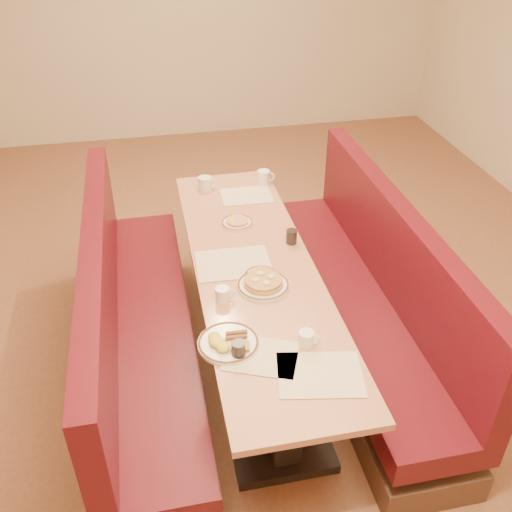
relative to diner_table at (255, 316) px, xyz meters
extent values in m
plane|color=#9E6647|center=(0.00, 0.00, -0.37)|extent=(8.00, 8.00, 0.00)
cube|color=beige|center=(0.00, 4.00, 1.03)|extent=(6.00, 0.04, 2.80)
cube|color=black|center=(0.00, 0.00, -0.34)|extent=(0.55, 1.88, 0.06)
cube|color=black|center=(0.00, 0.00, -0.02)|extent=(0.15, 1.75, 0.71)
cube|color=tan|center=(0.00, 0.00, 0.36)|extent=(0.70, 2.50, 0.04)
cube|color=#4C3326|center=(-0.68, 0.00, -0.27)|extent=(0.55, 2.50, 0.20)
cube|color=#4E0D16|center=(-0.68, 0.00, 0.00)|extent=(0.55, 2.50, 0.16)
cube|color=#4E0D16|center=(-0.89, 0.00, 0.38)|extent=(0.12, 2.50, 0.60)
cube|color=#4C3326|center=(0.68, 0.00, -0.27)|extent=(0.55, 2.50, 0.20)
cube|color=#4E0D16|center=(0.68, 0.00, 0.00)|extent=(0.55, 2.50, 0.16)
cube|color=#4E0D16|center=(0.89, 0.00, 0.38)|extent=(0.12, 2.50, 0.60)
cube|color=#FFEFC7|center=(-0.12, -0.74, 0.38)|extent=(0.42, 0.37, 0.00)
cube|color=#FFEFC7|center=(0.12, -0.91, 0.38)|extent=(0.44, 0.36, 0.00)
cube|color=#FFEFC7|center=(-0.12, 0.05, 0.38)|extent=(0.45, 0.34, 0.00)
cube|color=#FFEFC7|center=(0.12, 0.87, 0.38)|extent=(0.36, 0.28, 0.00)
cylinder|color=white|center=(0.01, -0.20, 0.39)|extent=(0.29, 0.29, 0.02)
torus|color=brown|center=(0.01, -0.20, 0.39)|extent=(0.29, 0.29, 0.01)
cylinder|color=#CA9648|center=(0.01, -0.20, 0.41)|extent=(0.22, 0.22, 0.02)
cylinder|color=#CA9648|center=(0.01, -0.20, 0.42)|extent=(0.21, 0.21, 0.02)
cylinder|color=beige|center=(0.05, -0.20, 0.44)|extent=(0.04, 0.04, 0.01)
cylinder|color=beige|center=(0.00, -0.16, 0.44)|extent=(0.04, 0.04, 0.01)
cylinder|color=beige|center=(-0.04, -0.21, 0.44)|extent=(0.04, 0.04, 0.01)
cylinder|color=beige|center=(0.01, -0.25, 0.44)|extent=(0.04, 0.04, 0.01)
cylinder|color=white|center=(-0.26, -0.63, 0.39)|extent=(0.30, 0.30, 0.02)
torus|color=brown|center=(-0.26, -0.63, 0.40)|extent=(0.30, 0.30, 0.01)
ellipsoid|color=yellow|center=(-0.32, -0.64, 0.42)|extent=(0.08, 0.08, 0.04)
ellipsoid|color=yellow|center=(-0.29, -0.68, 0.41)|extent=(0.07, 0.07, 0.04)
ellipsoid|color=yellow|center=(-0.32, -0.59, 0.41)|extent=(0.06, 0.06, 0.03)
cylinder|color=brown|center=(-0.22, -0.62, 0.41)|extent=(0.11, 0.03, 0.02)
cylinder|color=brown|center=(-0.21, -0.59, 0.41)|extent=(0.11, 0.03, 0.02)
cube|color=gold|center=(-0.21, -0.68, 0.41)|extent=(0.10, 0.08, 0.02)
cylinder|color=white|center=(0.01, -0.12, 0.38)|extent=(0.20, 0.20, 0.02)
torus|color=brown|center=(0.01, -0.12, 0.39)|extent=(0.20, 0.20, 0.01)
cylinder|color=#EC9F53|center=(0.01, -0.12, 0.40)|extent=(0.14, 0.14, 0.02)
ellipsoid|color=yellow|center=(-0.01, -0.10, 0.41)|extent=(0.04, 0.04, 0.02)
cylinder|color=white|center=(-0.01, 0.50, 0.38)|extent=(0.21, 0.21, 0.02)
torus|color=brown|center=(-0.01, 0.50, 0.39)|extent=(0.21, 0.21, 0.01)
cylinder|color=#EC9F53|center=(-0.01, 0.50, 0.40)|extent=(0.15, 0.15, 0.02)
ellipsoid|color=yellow|center=(-0.04, 0.52, 0.41)|extent=(0.04, 0.04, 0.02)
cylinder|color=white|center=(0.11, -0.71, 0.42)|extent=(0.08, 0.08, 0.08)
torus|color=white|center=(0.15, -0.72, 0.42)|extent=(0.06, 0.03, 0.06)
cylinder|color=black|center=(0.11, -0.71, 0.45)|extent=(0.07, 0.07, 0.01)
cylinder|color=white|center=(-0.23, -0.28, 0.42)|extent=(0.08, 0.08, 0.08)
torus|color=white|center=(-0.19, -0.28, 0.42)|extent=(0.06, 0.01, 0.06)
cylinder|color=black|center=(-0.23, -0.28, 0.45)|extent=(0.07, 0.07, 0.01)
cylinder|color=white|center=(0.28, 1.04, 0.43)|extent=(0.09, 0.09, 0.10)
torus|color=white|center=(0.33, 1.03, 0.43)|extent=(0.07, 0.02, 0.07)
cylinder|color=black|center=(0.28, 1.04, 0.47)|extent=(0.08, 0.08, 0.01)
cylinder|color=white|center=(-0.16, 1.02, 0.43)|extent=(0.10, 0.10, 0.10)
torus|color=white|center=(-0.11, 1.02, 0.43)|extent=(0.07, 0.02, 0.07)
cylinder|color=black|center=(-0.16, 1.02, 0.47)|extent=(0.08, 0.08, 0.01)
cylinder|color=black|center=(-0.23, -0.72, 0.42)|extent=(0.06, 0.06, 0.09)
cylinder|color=silver|center=(-0.23, -0.72, 0.42)|extent=(0.07, 0.07, 0.09)
cylinder|color=black|center=(0.28, 0.21, 0.42)|extent=(0.06, 0.06, 0.09)
cylinder|color=silver|center=(0.28, 0.21, 0.42)|extent=(0.07, 0.07, 0.09)
camera|label=1|loc=(-0.55, -2.68, 2.30)|focal=40.00mm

